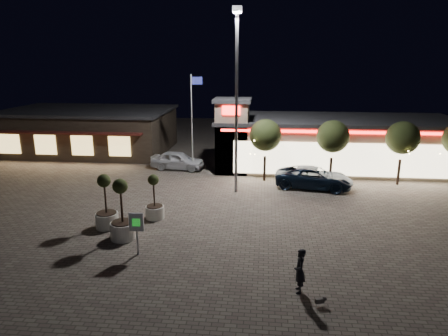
# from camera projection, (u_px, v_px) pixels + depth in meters

# --- Properties ---
(ground) EXTENTS (90.00, 90.00, 0.00)m
(ground) POSITION_uv_depth(u_px,v_px,m) (186.00, 239.00, 20.92)
(ground) COLOR #645C51
(ground) RESTS_ON ground
(retail_building) EXTENTS (20.40, 8.40, 6.10)m
(retail_building) POSITION_uv_depth(u_px,v_px,m) (329.00, 142.00, 34.59)
(retail_building) COLOR gray
(retail_building) RESTS_ON ground
(restaurant_building) EXTENTS (16.40, 11.00, 4.30)m
(restaurant_building) POSITION_uv_depth(u_px,v_px,m) (89.00, 130.00, 40.94)
(restaurant_building) COLOR #382D23
(restaurant_building) RESTS_ON ground
(floodlight_pole) EXTENTS (0.60, 0.40, 12.38)m
(floodlight_pole) POSITION_uv_depth(u_px,v_px,m) (237.00, 92.00, 26.58)
(floodlight_pole) COLOR gray
(floodlight_pole) RESTS_ON ground
(flagpole) EXTENTS (0.95, 0.10, 8.00)m
(flagpole) POSITION_uv_depth(u_px,v_px,m) (193.00, 115.00, 32.37)
(flagpole) COLOR white
(flagpole) RESTS_ON ground
(string_tree_a) EXTENTS (2.42, 2.42, 4.79)m
(string_tree_a) POSITION_uv_depth(u_px,v_px,m) (265.00, 135.00, 30.16)
(string_tree_a) COLOR #332319
(string_tree_a) RESTS_ON ground
(string_tree_b) EXTENTS (2.42, 2.42, 4.79)m
(string_tree_b) POSITION_uv_depth(u_px,v_px,m) (333.00, 137.00, 29.67)
(string_tree_b) COLOR #332319
(string_tree_b) RESTS_ON ground
(string_tree_c) EXTENTS (2.42, 2.42, 4.79)m
(string_tree_c) POSITION_uv_depth(u_px,v_px,m) (403.00, 138.00, 29.17)
(string_tree_c) COLOR #332319
(string_tree_c) RESTS_ON ground
(pickup_truck) EXTENTS (5.91, 3.47, 1.54)m
(pickup_truck) POSITION_uv_depth(u_px,v_px,m) (314.00, 178.00, 29.13)
(pickup_truck) COLOR black
(pickup_truck) RESTS_ON ground
(white_sedan) EXTENTS (4.74, 2.33, 1.56)m
(white_sedan) POSITION_uv_depth(u_px,v_px,m) (178.00, 160.00, 34.16)
(white_sedan) COLOR silver
(white_sedan) RESTS_ON ground
(pedestrian) EXTENTS (0.48, 0.70, 1.86)m
(pedestrian) POSITION_uv_depth(u_px,v_px,m) (300.00, 271.00, 15.87)
(pedestrian) COLOR black
(pedestrian) RESTS_ON ground
(dog) EXTENTS (0.45, 0.26, 0.24)m
(dog) POSITION_uv_depth(u_px,v_px,m) (321.00, 300.00, 15.13)
(dog) COLOR #59514C
(dog) RESTS_ON ground
(planter_left) EXTENTS (1.26, 1.26, 3.10)m
(planter_left) POSITION_uv_depth(u_px,v_px,m) (106.00, 211.00, 22.08)
(planter_left) COLOR silver
(planter_left) RESTS_ON ground
(planter_mid) EXTENTS (1.33, 1.33, 3.26)m
(planter_mid) POSITION_uv_depth(u_px,v_px,m) (123.00, 220.00, 20.68)
(planter_mid) COLOR silver
(planter_mid) RESTS_ON ground
(planter_right) EXTENTS (1.09, 1.09, 2.69)m
(planter_right) POSITION_uv_depth(u_px,v_px,m) (155.00, 205.00, 23.45)
(planter_right) COLOR silver
(planter_right) RESTS_ON ground
(valet_sign) EXTENTS (0.70, 0.10, 2.12)m
(valet_sign) POSITION_uv_depth(u_px,v_px,m) (136.00, 226.00, 18.83)
(valet_sign) COLOR gray
(valet_sign) RESTS_ON ground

